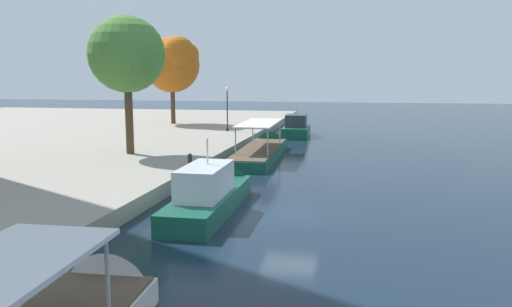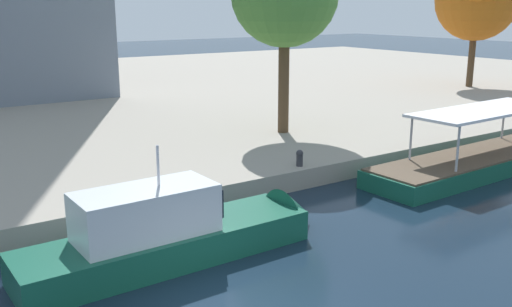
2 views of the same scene
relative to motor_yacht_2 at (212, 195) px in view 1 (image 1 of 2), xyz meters
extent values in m
plane|color=#142333|center=(-0.18, -3.79, -0.69)|extent=(220.00, 220.00, 0.00)
cone|color=silver|center=(-9.60, 0.08, -0.56)|extent=(1.52, 2.64, 2.58)
cylinder|color=#B2B2B7|center=(-12.62, 1.09, 1.04)|extent=(0.10, 0.10, 1.87)
cylinder|color=#B2B2B7|center=(-12.52, -1.20, 1.04)|extent=(0.10, 0.10, 1.87)
cube|color=#14513D|center=(-0.51, -0.01, -0.37)|extent=(8.78, 2.39, 1.24)
cone|color=#14513D|center=(4.26, 0.06, -0.37)|extent=(1.23, 2.17, 2.15)
cube|color=silver|center=(-1.17, -0.02, 0.95)|extent=(3.96, 1.87, 1.39)
cube|color=black|center=(0.36, 0.01, 1.02)|extent=(1.07, 1.71, 0.84)
cylinder|color=silver|center=(-0.73, -0.01, 2.24)|extent=(0.08, 0.08, 1.18)
cube|color=#14513D|center=(15.44, 0.71, -0.52)|extent=(12.95, 3.32, 1.18)
cone|color=#14513D|center=(22.37, 0.93, -0.52)|extent=(1.48, 2.67, 2.62)
cube|color=brown|center=(15.44, 0.71, 0.10)|extent=(12.69, 3.16, 0.08)
cylinder|color=#B2B2B7|center=(18.94, 1.99, 1.09)|extent=(0.10, 0.10, 1.90)
cylinder|color=#B2B2B7|center=(19.02, -0.35, 1.09)|extent=(0.10, 0.10, 1.90)
cylinder|color=#B2B2B7|center=(11.87, 1.77, 1.09)|extent=(0.10, 0.10, 1.90)
cylinder|color=#B2B2B7|center=(11.94, -0.57, 1.09)|extent=(0.10, 0.10, 1.90)
cube|color=silver|center=(15.44, 0.71, 2.10)|extent=(8.06, 2.93, 0.12)
cube|color=#14513D|center=(31.19, -0.31, -0.33)|extent=(7.09, 3.02, 1.49)
cone|color=#14513D|center=(35.07, -0.13, -0.33)|extent=(1.32, 2.62, 2.57)
cube|color=#2D333D|center=(30.67, -0.33, 1.06)|extent=(3.23, 2.31, 1.29)
cube|color=black|center=(31.89, -0.27, 1.13)|extent=(0.93, 2.07, 0.78)
cylinder|color=silver|center=(31.02, -0.31, 2.16)|extent=(0.08, 0.08, 0.91)
cylinder|color=#2D2D33|center=(7.26, 3.62, 0.38)|extent=(0.28, 0.28, 0.46)
sphere|color=#2D2D33|center=(7.26, 3.62, 0.69)|extent=(0.30, 0.30, 0.30)
cylinder|color=black|center=(27.17, 6.40, 2.22)|extent=(0.12, 0.12, 4.14)
sphere|color=white|center=(27.17, 6.40, 4.47)|extent=(0.40, 0.40, 0.40)
cylinder|color=black|center=(27.17, 6.40, 0.30)|extent=(0.26, 0.26, 0.30)
cylinder|color=#4C3823|center=(10.72, 9.36, 2.68)|extent=(0.56, 0.56, 5.07)
sphere|color=#4C8438|center=(10.72, 9.36, 7.25)|extent=(5.43, 5.43, 5.43)
sphere|color=#4C8438|center=(10.33, 8.70, 7.99)|extent=(3.27, 3.27, 3.27)
sphere|color=#4C8438|center=(11.21, 10.22, 7.59)|extent=(2.45, 2.45, 2.45)
cylinder|color=#4C3823|center=(34.30, 15.03, 2.42)|extent=(0.53, 0.53, 4.53)
sphere|color=#BC6019|center=(34.30, 15.03, 7.14)|extent=(6.56, 6.56, 6.56)
sphere|color=#BC6019|center=(35.27, 13.51, 8.34)|extent=(2.96, 2.96, 2.96)
sphere|color=#BC6019|center=(32.70, 13.61, 8.44)|extent=(3.86, 3.86, 3.86)
camera|label=1|loc=(-22.53, -6.74, 5.59)|focal=34.94mm
camera|label=2|loc=(-7.21, -14.38, 6.55)|focal=40.39mm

